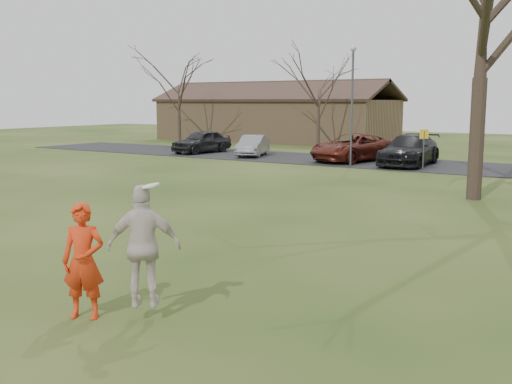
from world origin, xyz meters
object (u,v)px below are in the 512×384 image
at_px(catching_play, 144,246).
at_px(car_1, 253,146).
at_px(car_2, 353,147).
at_px(lamp_post, 352,90).
at_px(car_3, 409,150).
at_px(car_0, 202,141).
at_px(player_defender, 83,261).
at_px(building, 275,118).

bearing_deg(catching_play, car_1, 119.72).
xyz_separation_m(car_1, catching_play, (13.96, -24.46, 0.52)).
xyz_separation_m(car_2, lamp_post, (0.94, -2.40, 3.16)).
height_order(car_2, car_3, car_3).
xyz_separation_m(car_0, lamp_post, (11.56, -2.10, 3.18)).
height_order(car_0, car_2, car_2).
height_order(player_defender, catching_play, catching_play).
xyz_separation_m(car_0, building, (-2.44, 13.40, 1.14)).
xyz_separation_m(car_0, car_2, (10.63, 0.29, 0.02)).
bearing_deg(car_0, car_2, 7.86).
bearing_deg(car_0, building, 106.58).
relative_size(car_0, car_1, 1.13).
distance_m(car_0, car_3, 14.03).
height_order(car_0, building, building).
distance_m(car_0, catching_play, 30.48).
relative_size(player_defender, car_2, 0.33).
xyz_separation_m(player_defender, catching_play, (0.91, 0.42, 0.28)).
bearing_deg(building, player_defender, -62.95).
bearing_deg(player_defender, car_3, 69.49).
distance_m(car_1, catching_play, 28.17).
distance_m(player_defender, car_0, 30.29).
xyz_separation_m(catching_play, lamp_post, (-6.49, 22.45, 2.77)).
bearing_deg(car_2, lamp_post, -54.15).
height_order(car_3, catching_play, catching_play).
bearing_deg(lamp_post, car_0, 169.69).
bearing_deg(car_1, catching_play, -80.24).
distance_m(player_defender, lamp_post, 23.73).
relative_size(car_0, car_2, 0.80).
relative_size(car_2, lamp_post, 0.88).
relative_size(car_3, catching_play, 2.81).
xyz_separation_m(car_1, lamp_post, (7.47, -2.02, 3.29)).
relative_size(car_0, catching_play, 2.23).
bearing_deg(car_0, player_defender, -49.24).
xyz_separation_m(player_defender, car_0, (-17.15, 24.97, -0.14)).
distance_m(car_1, car_3, 9.93).
bearing_deg(player_defender, car_1, 90.03).
height_order(player_defender, car_1, player_defender).
relative_size(catching_play, lamp_post, 0.31).
bearing_deg(catching_play, car_2, 106.65).
distance_m(player_defender, building, 43.09).
height_order(player_defender, car_2, player_defender).
distance_m(car_0, car_1, 4.10).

